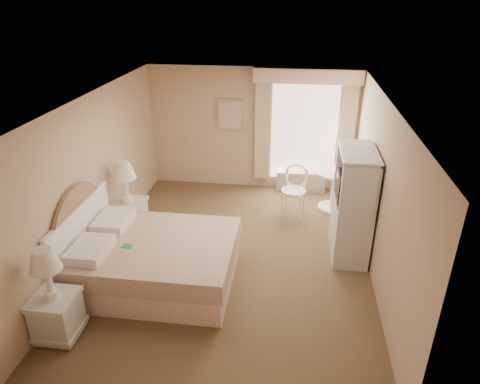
# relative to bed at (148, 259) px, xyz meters

# --- Properties ---
(room) EXTENTS (4.21, 5.51, 2.51)m
(room) POSITION_rel_bed_xyz_m (1.11, 0.74, 0.88)
(room) COLOR brown
(room) RESTS_ON ground
(window) EXTENTS (2.05, 0.22, 2.51)m
(window) POSITION_rel_bed_xyz_m (2.16, 3.40, 0.97)
(window) COLOR white
(window) RESTS_ON room
(framed_art) EXTENTS (0.52, 0.04, 0.62)m
(framed_art) POSITION_rel_bed_xyz_m (0.66, 3.46, 1.18)
(framed_art) COLOR tan
(framed_art) RESTS_ON room
(bed) EXTENTS (2.24, 1.76, 1.56)m
(bed) POSITION_rel_bed_xyz_m (0.00, 0.00, 0.00)
(bed) COLOR #D4968A
(bed) RESTS_ON room
(nightstand_near) EXTENTS (0.51, 0.51, 1.23)m
(nightstand_near) POSITION_rel_bed_xyz_m (-0.73, -1.21, 0.09)
(nightstand_near) COLOR silver
(nightstand_near) RESTS_ON room
(nightstand_far) EXTENTS (0.55, 0.55, 1.32)m
(nightstand_far) POSITION_rel_bed_xyz_m (-0.73, 1.20, 0.13)
(nightstand_far) COLOR silver
(nightstand_far) RESTS_ON room
(round_table) EXTENTS (0.72, 0.72, 0.76)m
(round_table) POSITION_rel_bed_xyz_m (2.77, 2.66, 0.13)
(round_table) COLOR white
(round_table) RESTS_ON room
(cafe_chair) EXTENTS (0.55, 0.55, 0.94)m
(cafe_chair) POSITION_rel_bed_xyz_m (2.04, 2.37, 0.17)
(cafe_chair) COLOR white
(cafe_chair) RESTS_ON room
(armoire) EXTENTS (0.52, 1.04, 1.74)m
(armoire) POSITION_rel_bed_xyz_m (2.93, 1.13, 0.35)
(armoire) COLOR silver
(armoire) RESTS_ON room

